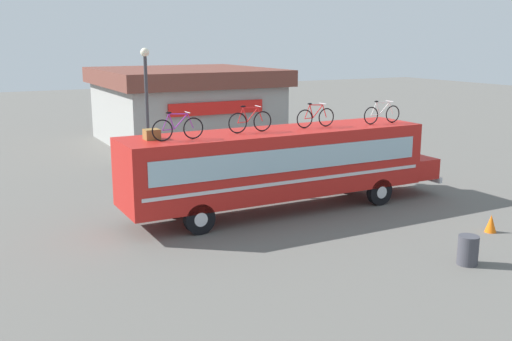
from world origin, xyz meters
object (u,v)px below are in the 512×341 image
object	(u,v)px
rooftop_bicycle_1	(178,128)
rooftop_bicycle_2	(250,121)
trash_bin	(468,250)
luggage_bag_1	(152,134)
rooftop_bicycle_4	(382,114)
street_lamp	(147,105)
traffic_cone	(491,223)
bus	(282,163)
rooftop_bicycle_3	(315,117)

from	to	relation	value
rooftop_bicycle_1	rooftop_bicycle_2	xyz separation A→B (m)	(2.85, 0.37, 0.01)
rooftop_bicycle_2	trash_bin	xyz separation A→B (m)	(3.20, -7.25, -3.02)
luggage_bag_1	rooftop_bicycle_4	distance (m)	9.19
trash_bin	street_lamp	world-z (taller)	street_lamp
traffic_cone	luggage_bag_1	bearing A→B (deg)	149.59
bus	street_lamp	distance (m)	6.36
luggage_bag_1	rooftop_bicycle_4	world-z (taller)	rooftop_bicycle_4
rooftop_bicycle_4	trash_bin	xyz separation A→B (m)	(-2.40, -6.85, -3.00)
trash_bin	street_lamp	size ratio (longest dim) A/B	0.14
rooftop_bicycle_1	rooftop_bicycle_4	world-z (taller)	rooftop_bicycle_1
luggage_bag_1	rooftop_bicycle_3	size ratio (longest dim) A/B	0.30
rooftop_bicycle_4	street_lamp	size ratio (longest dim) A/B	0.30
rooftop_bicycle_1	rooftop_bicycle_3	world-z (taller)	rooftop_bicycle_1
bus	rooftop_bicycle_2	xyz separation A→B (m)	(-1.31, 0.03, 1.62)
rooftop_bicycle_4	rooftop_bicycle_1	bearing A→B (deg)	179.77
bus	rooftop_bicycle_2	size ratio (longest dim) A/B	7.53
bus	rooftop_bicycle_2	world-z (taller)	rooftop_bicycle_2
street_lamp	rooftop_bicycle_1	bearing A→B (deg)	-97.23
bus	rooftop_bicycle_1	bearing A→B (deg)	-175.34
trash_bin	bus	bearing A→B (deg)	104.64
traffic_cone	trash_bin	bearing A→B (deg)	-149.64
rooftop_bicycle_3	traffic_cone	distance (m)	7.18
rooftop_bicycle_3	trash_bin	world-z (taller)	rooftop_bicycle_3
bus	rooftop_bicycle_3	bearing A→B (deg)	-0.36
luggage_bag_1	rooftop_bicycle_3	bearing A→B (deg)	-1.85
bus	rooftop_bicycle_1	xyz separation A→B (m)	(-4.16, -0.34, 1.61)
rooftop_bicycle_1	traffic_cone	size ratio (longest dim) A/B	2.99
trash_bin	street_lamp	xyz separation A→B (m)	(-5.37, 12.21, 3.25)
bus	rooftop_bicycle_1	world-z (taller)	rooftop_bicycle_1
luggage_bag_1	rooftop_bicycle_1	distance (m)	0.92
rooftop_bicycle_2	traffic_cone	size ratio (longest dim) A/B	2.87
rooftop_bicycle_2	street_lamp	xyz separation A→B (m)	(-2.17, 4.96, 0.23)
street_lamp	traffic_cone	bearing A→B (deg)	-51.63
rooftop_bicycle_1	trash_bin	distance (m)	9.64
luggage_bag_1	street_lamp	distance (m)	5.02
bus	trash_bin	size ratio (longest dim) A/B	15.23
trash_bin	street_lamp	distance (m)	13.73
trash_bin	traffic_cone	world-z (taller)	trash_bin
rooftop_bicycle_2	luggage_bag_1	bearing A→B (deg)	177.38
bus	trash_bin	xyz separation A→B (m)	(1.89, -7.22, -1.40)
rooftop_bicycle_1	street_lamp	xyz separation A→B (m)	(0.68, 5.33, 0.23)
rooftop_bicycle_1	rooftop_bicycle_4	size ratio (longest dim) A/B	1.01
rooftop_bicycle_1	street_lamp	bearing A→B (deg)	82.77
bus	rooftop_bicycle_3	distance (m)	2.14
bus	trash_bin	bearing A→B (deg)	-75.36
luggage_bag_1	trash_bin	distance (m)	10.42
rooftop_bicycle_2	street_lamp	distance (m)	5.42
rooftop_bicycle_1	trash_bin	xyz separation A→B (m)	(6.05, -6.88, -3.02)
rooftop_bicycle_4	traffic_cone	world-z (taller)	rooftop_bicycle_4
rooftop_bicycle_3	rooftop_bicycle_1	bearing A→B (deg)	-176.62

